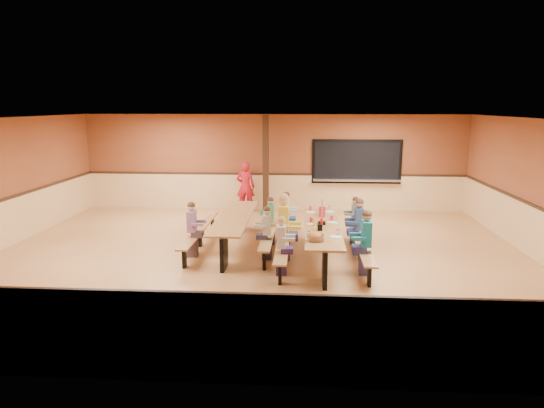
{
  "coord_description": "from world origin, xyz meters",
  "views": [
    {
      "loc": [
        0.96,
        -10.22,
        3.3
      ],
      "look_at": [
        0.27,
        0.18,
        1.15
      ],
      "focal_mm": 32.0,
      "sensor_mm": 36.0,
      "label": 1
    }
  ],
  "objects": [
    {
      "name": "condiment_ketchup",
      "position": [
        1.35,
        -0.08,
        0.82
      ],
      "size": [
        0.06,
        0.06,
        0.17
      ],
      "primitive_type": "cylinder",
      "color": "#B2140F",
      "rests_on": "cafeteria_table_main"
    },
    {
      "name": "room_envelope",
      "position": [
        0.0,
        0.0,
        0.69
      ],
      "size": [
        12.04,
        10.04,
        3.02
      ],
      "color": "brown",
      "rests_on": "ground"
    },
    {
      "name": "seated_adult_yellow",
      "position": [
        0.54,
        -0.17,
        0.71
      ],
      "size": [
        0.48,
        0.39,
        1.43
      ],
      "primitive_type": null,
      "color": "gold",
      "rests_on": "ground"
    },
    {
      "name": "seated_child_grey_left",
      "position": [
        0.54,
        1.44,
        0.59
      ],
      "size": [
        0.35,
        0.29,
        1.18
      ],
      "primitive_type": null,
      "color": "silver",
      "rests_on": "ground"
    },
    {
      "name": "seated_child_navy_right",
      "position": [
        2.19,
        0.31,
        0.62
      ],
      "size": [
        0.39,
        0.32,
        1.25
      ],
      "primitive_type": null,
      "color": "navy",
      "rests_on": "ground"
    },
    {
      "name": "napkin_dispenser",
      "position": [
        1.31,
        -0.45,
        0.8
      ],
      "size": [
        0.1,
        0.14,
        0.13
      ],
      "primitive_type": "cube",
      "color": "black",
      "rests_on": "cafeteria_table_main"
    },
    {
      "name": "kitchen_pass_through",
      "position": [
        2.6,
        4.96,
        1.49
      ],
      "size": [
        2.78,
        0.28,
        1.38
      ],
      "color": "black",
      "rests_on": "ground"
    },
    {
      "name": "cafeteria_table_main",
      "position": [
        1.37,
        -0.09,
        0.53
      ],
      "size": [
        1.91,
        3.7,
        0.74
      ],
      "color": "#9C6E3E",
      "rests_on": "ground"
    },
    {
      "name": "punch_pitcher",
      "position": [
        1.4,
        0.8,
        0.85
      ],
      "size": [
        0.16,
        0.16,
        0.22
      ],
      "primitive_type": "cylinder",
      "color": "red",
      "rests_on": "cafeteria_table_main"
    },
    {
      "name": "seated_child_char_right",
      "position": [
        2.19,
        1.12,
        0.57
      ],
      "size": [
        0.34,
        0.27,
        1.14
      ],
      "primitive_type": null,
      "color": "#4F555A",
      "rests_on": "ground"
    },
    {
      "name": "place_settings",
      "position": [
        1.37,
        -0.09,
        0.8
      ],
      "size": [
        0.65,
        3.3,
        0.11
      ],
      "primitive_type": null,
      "color": "beige",
      "rests_on": "cafeteria_table_main"
    },
    {
      "name": "structural_post",
      "position": [
        -0.2,
        4.4,
        1.5
      ],
      "size": [
        0.18,
        0.18,
        3.0
      ],
      "primitive_type": "cube",
      "color": "black",
      "rests_on": "ground"
    },
    {
      "name": "seated_child_teal_right",
      "position": [
        2.19,
        -0.99,
        0.64
      ],
      "size": [
        0.4,
        0.33,
        1.27
      ],
      "primitive_type": null,
      "color": "#177188",
      "rests_on": "ground"
    },
    {
      "name": "seated_child_tan_sec",
      "position": [
        0.18,
        -0.15,
        0.57
      ],
      "size": [
        0.34,
        0.28,
        1.14
      ],
      "primitive_type": null,
      "color": "#ABA18B",
      "rests_on": "ground"
    },
    {
      "name": "seated_child_green_sec",
      "position": [
        0.18,
        1.01,
        0.56
      ],
      "size": [
        0.33,
        0.27,
        1.13
      ],
      "primitive_type": null,
      "color": "#3A8250",
      "rests_on": "ground"
    },
    {
      "name": "chip_bowl",
      "position": [
        1.2,
        -1.26,
        0.81
      ],
      "size": [
        0.32,
        0.32,
        0.15
      ],
      "primitive_type": null,
      "color": "orange",
      "rests_on": "cafeteria_table_main"
    },
    {
      "name": "ground",
      "position": [
        0.0,
        0.0,
        0.0
      ],
      "size": [
        12.0,
        12.0,
        0.0
      ],
      "primitive_type": "plane",
      "color": "#A46B3E",
      "rests_on": "ground"
    },
    {
      "name": "seated_child_white_left",
      "position": [
        0.54,
        -1.13,
        0.58
      ],
      "size": [
        0.35,
        0.28,
        1.16
      ],
      "primitive_type": null,
      "color": "silver",
      "rests_on": "ground"
    },
    {
      "name": "table_paddle",
      "position": [
        1.36,
        0.05,
        0.88
      ],
      "size": [
        0.16,
        0.16,
        0.56
      ],
      "color": "black",
      "rests_on": "cafeteria_table_main"
    },
    {
      "name": "condiment_mustard",
      "position": [
        1.21,
        -0.12,
        0.82
      ],
      "size": [
        0.06,
        0.06,
        0.17
      ],
      "primitive_type": "cylinder",
      "color": "yellow",
      "rests_on": "cafeteria_table_main"
    },
    {
      "name": "seated_child_purple_sec",
      "position": [
        -1.47,
        -0.09,
        0.6
      ],
      "size": [
        0.37,
        0.3,
        1.21
      ],
      "primitive_type": null,
      "color": "#875982",
      "rests_on": "ground"
    },
    {
      "name": "cafeteria_table_second",
      "position": [
        -0.64,
        0.71,
        0.53
      ],
      "size": [
        1.91,
        3.7,
        0.74
      ],
      "color": "#9C6E3E",
      "rests_on": "ground"
    },
    {
      "name": "standing_woman",
      "position": [
        -0.85,
        4.55,
        0.79
      ],
      "size": [
        0.59,
        0.4,
        1.58
      ],
      "primitive_type": "imported",
      "rotation": [
        0.0,
        0.0,
        3.1
      ],
      "color": "red",
      "rests_on": "ground"
    }
  ]
}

